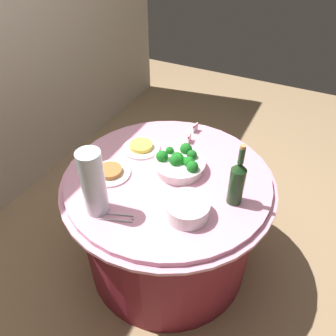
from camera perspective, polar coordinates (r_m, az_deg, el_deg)
ground_plane at (r=2.33m, az=0.00°, el=-15.11°), size 6.00×6.00×0.00m
buffet_table at (r=2.03m, az=0.00°, el=-9.01°), size 1.16×1.16×0.74m
broccoli_bowl at (r=1.78m, az=2.00°, el=0.90°), size 0.28×0.28×0.11m
plate_stack at (r=1.55m, az=3.35°, el=-6.98°), size 0.21×0.21×0.08m
wine_bottle at (r=1.58m, az=11.79°, el=-2.30°), size 0.07×0.07×0.34m
decorative_fruit_vase at (r=1.52m, az=-12.67°, el=-2.82°), size 0.11×0.11×0.34m
serving_tongs at (r=1.57m, az=-8.67°, el=-8.40°), size 0.10×0.17×0.01m
food_plate_fried_egg at (r=1.96m, az=-4.62°, el=3.63°), size 0.22×0.22×0.04m
food_plate_peanuts at (r=1.80m, az=-9.96°, el=-0.72°), size 0.22×0.22×0.04m
label_placard_front at (r=2.10m, az=4.75°, el=6.98°), size 0.05×0.02×0.05m
label_placard_mid at (r=2.01m, az=3.71°, el=5.25°), size 0.05×0.02×0.05m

